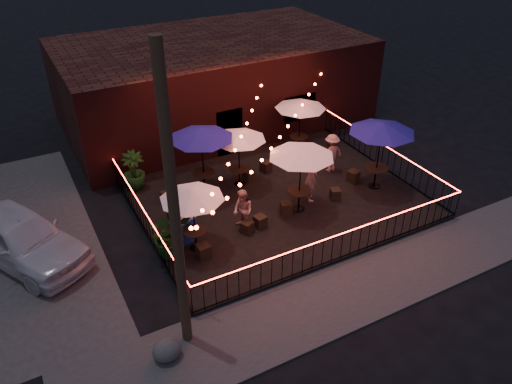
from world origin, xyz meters
TOP-DOWN VIEW (x-y plane):
  - ground at (0.00, 0.00)m, footprint 110.00×110.00m
  - patio at (0.00, 2.00)m, footprint 10.00×8.00m
  - sidewalk at (0.00, -3.25)m, footprint 18.00×2.50m
  - brick_building at (1.00, 9.99)m, footprint 14.00×8.00m
  - utility_pole at (-5.40, -2.60)m, footprint 0.26×0.26m
  - fence_front at (0.00, -2.00)m, footprint 10.00×0.04m
  - fence_left at (-5.00, 2.00)m, footprint 0.04×8.00m
  - fence_right at (5.00, 2.00)m, footprint 0.04×8.00m
  - festoon_lights at (-1.01, 1.70)m, footprint 10.02×8.72m
  - cafe_table_0 at (-3.80, 0.68)m, footprint 2.40×2.40m
  - cafe_table_1 at (-2.18, 3.77)m, footprint 2.57×2.57m
  - cafe_table_2 at (0.34, 1.01)m, footprint 2.64×2.64m
  - cafe_table_3 at (-0.78, 3.56)m, footprint 2.18×2.18m
  - cafe_table_4 at (3.78, 0.95)m, footprint 3.16×3.16m
  - cafe_table_5 at (2.72, 4.80)m, footprint 2.57×2.57m
  - bistro_chair_0 at (-3.76, 0.14)m, footprint 0.43×0.43m
  - bistro_chair_1 at (-1.95, 0.63)m, footprint 0.47×0.47m
  - bistro_chair_2 at (-3.73, 3.64)m, footprint 0.41×0.41m
  - bistro_chair_3 at (-2.51, 3.61)m, footprint 0.54×0.54m
  - bistro_chair_4 at (-1.41, 0.71)m, footprint 0.42×0.42m
  - bistro_chair_5 at (-0.21, 0.97)m, footprint 0.50×0.50m
  - bistro_chair_6 at (-0.34, 3.66)m, footprint 0.45×0.45m
  - bistro_chair_7 at (0.61, 3.95)m, footprint 0.48×0.48m
  - bistro_chair_8 at (1.90, 0.93)m, footprint 0.45×0.45m
  - bistro_chair_9 at (3.27, 1.63)m, footprint 0.51×0.51m
  - bistro_chair_10 at (2.10, 4.00)m, footprint 0.52×0.52m
  - bistro_chair_11 at (4.33, 4.51)m, footprint 0.42×0.42m
  - patron_a at (1.06, 1.38)m, footprint 0.64×0.79m
  - patron_b at (-1.98, 0.87)m, footprint 0.69×0.83m
  - patron_c at (2.99, 2.79)m, footprint 1.04×0.60m
  - potted_shrub_a at (-4.60, 0.76)m, footprint 1.63×1.50m
  - potted_shrub_b at (-3.85, 2.36)m, footprint 0.81×0.69m
  - potted_shrub_c at (-4.45, 5.21)m, footprint 0.91×0.91m
  - cooler at (-3.96, 1.22)m, footprint 0.84×0.72m
  - boulder at (-6.08, -2.96)m, footprint 0.98×0.90m
  - car_white at (-8.77, 2.96)m, footprint 4.25×5.38m

SIDE VIEW (x-z plane):
  - ground at x=0.00m, z-range 0.00..0.00m
  - sidewalk at x=0.00m, z-range 0.00..0.05m
  - patio at x=0.00m, z-range 0.00..0.15m
  - boulder at x=-6.08m, z-range 0.00..0.64m
  - bistro_chair_6 at x=-0.34m, z-range 0.15..0.57m
  - bistro_chair_11 at x=4.33m, z-range 0.15..0.57m
  - bistro_chair_8 at x=1.90m, z-range 0.15..0.57m
  - bistro_chair_1 at x=-1.95m, z-range 0.15..0.57m
  - bistro_chair_4 at x=-1.41m, z-range 0.15..0.59m
  - bistro_chair_7 at x=0.61m, z-range 0.15..0.59m
  - bistro_chair_2 at x=-3.73m, z-range 0.15..0.61m
  - bistro_chair_5 at x=-0.21m, z-range 0.15..0.61m
  - bistro_chair_0 at x=-3.76m, z-range 0.15..0.62m
  - bistro_chair_9 at x=3.27m, z-range 0.15..0.62m
  - bistro_chair_10 at x=2.10m, z-range 0.15..0.63m
  - bistro_chair_3 at x=-2.51m, z-range 0.15..0.64m
  - cooler at x=-3.96m, z-range 0.16..1.09m
  - fence_front at x=0.00m, z-range 0.14..1.18m
  - fence_left at x=-5.00m, z-range 0.14..1.18m
  - fence_right at x=5.00m, z-range 0.14..1.18m
  - potted_shrub_b at x=-3.85m, z-range 0.15..1.47m
  - car_white at x=-8.77m, z-range 0.00..1.71m
  - potted_shrub_c at x=-4.45m, z-range 0.15..1.68m
  - patron_b at x=-1.98m, z-range 0.15..1.68m
  - potted_shrub_a at x=-4.60m, z-range 0.15..1.68m
  - patron_c at x=2.99m, z-range 0.15..1.75m
  - patron_a at x=1.06m, z-range 0.15..2.02m
  - brick_building at x=1.00m, z-range 0.00..4.00m
  - cafe_table_0 at x=-3.80m, z-range 1.07..3.31m
  - cafe_table_3 at x=-0.78m, z-range 1.10..3.38m
  - cafe_table_5 at x=2.72m, z-range 1.14..3.52m
  - cafe_table_2 at x=0.34m, z-range 1.20..3.74m
  - festoon_lights at x=-1.01m, z-range 1.86..3.18m
  - cafe_table_1 at x=-2.18m, z-range 1.23..3.85m
  - cafe_table_4 at x=3.78m, z-range 1.27..3.99m
  - utility_pole at x=-5.40m, z-range 0.00..8.00m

